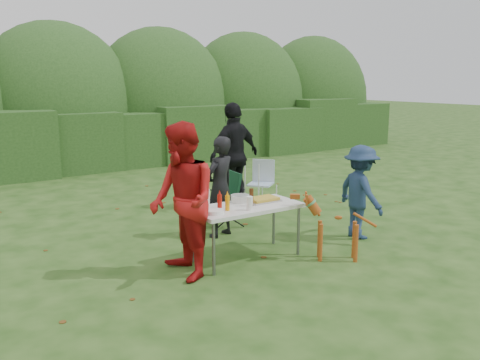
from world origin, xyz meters
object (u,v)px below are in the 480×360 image
person_red_jacket (183,201)px  beer_bottle (251,197)px  person_black_puffy (234,155)px  dog (338,228)px  ketchup_bottle (220,203)px  mustard_bottle (227,203)px  person_cook (220,187)px  child (360,192)px  lawn_chair (261,182)px  folding_table (246,209)px  camping_chair (221,199)px  paper_towel_roll (205,199)px

person_red_jacket → beer_bottle: person_red_jacket is taller
person_black_puffy → dog: (-0.40, -3.17, -0.55)m
dog → beer_bottle: (-0.96, 0.66, 0.42)m
ketchup_bottle → mustard_bottle: bearing=-11.0°
mustard_bottle → beer_bottle: size_ratio=0.83×
person_cook → child: person_cook is taller
lawn_chair → mustard_bottle: bearing=7.9°
person_black_puffy → child: size_ratio=1.38×
person_cook → lawn_chair: bearing=-161.0°
person_cook → beer_bottle: bearing=61.9°
folding_table → lawn_chair: (1.97, 2.39, -0.26)m
camping_chair → lawn_chair: camping_chair is taller
person_black_puffy → mustard_bottle: 3.07m
folding_table → person_red_jacket: (-1.01, -0.11, 0.27)m
paper_towel_roll → person_red_jacket: bearing=-150.0°
child → lawn_chair: (0.00, 2.59, -0.29)m
dog → paper_towel_roll: (-1.54, 0.88, 0.43)m
camping_chair → beer_bottle: beer_bottle is taller
person_black_puffy → dog: person_black_puffy is taller
person_black_puffy → child: bearing=91.2°
person_cook → person_red_jacket: bearing=24.8°
camping_chair → dog: bearing=107.7°
folding_table → beer_bottle: size_ratio=6.25×
dog → ketchup_bottle: size_ratio=4.25×
folding_table → person_cook: person_cook is taller
dog → person_cook: bearing=-28.8°
person_red_jacket → lawn_chair: (2.98, 2.50, -0.53)m
child → camping_chair: (-1.43, 1.71, -0.26)m
person_cook → dog: bearing=95.0°
person_black_puffy → paper_towel_roll: (-1.94, -2.29, -0.12)m
mustard_bottle → folding_table: bearing=11.9°
camping_chair → lawn_chair: 1.68m
child → dog: bearing=127.2°
person_black_puffy → child: person_black_puffy is taller
dog → camping_chair: 2.28m
ketchup_bottle → person_red_jacket: bearing=-174.1°
person_cook → beer_bottle: (-0.19, -1.11, 0.08)m
folding_table → lawn_chair: 3.11m
person_black_puffy → dog: bearing=71.9°
dog → person_red_jacket: bearing=20.9°
lawn_chair → mustard_bottle: size_ratio=4.25×
beer_bottle → mustard_bottle: bearing=-177.2°
mustard_bottle → ketchup_bottle: ketchup_bottle is taller
folding_table → dog: (1.00, -0.72, -0.24)m
folding_table → dog: bearing=-35.7°
paper_towel_roll → camping_chair: bearing=51.6°
dog → mustard_bottle: 1.54m
person_cook → lawn_chair: (1.74, 1.33, -0.35)m
person_cook → mustard_bottle: bearing=44.5°
child → person_black_puffy: bearing=20.9°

